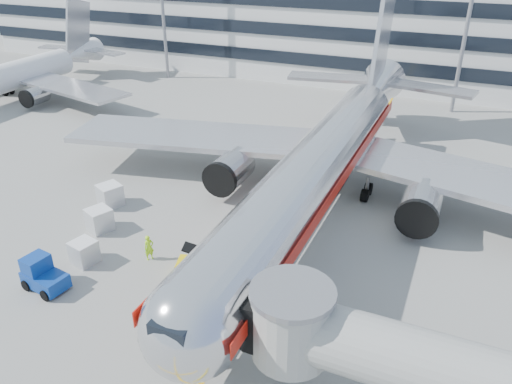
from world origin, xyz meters
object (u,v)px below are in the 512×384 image
at_px(baggage_tug, 43,275).
at_px(cargo_container_left, 99,220).
at_px(belt_loader, 208,266).
at_px(cargo_container_right, 110,195).
at_px(main_jet, 326,157).
at_px(ramp_worker, 149,248).
at_px(cargo_container_front, 84,252).

relative_size(baggage_tug, cargo_container_left, 1.44).
distance_m(belt_loader, cargo_container_left, 10.50).
distance_m(belt_loader, cargo_container_right, 13.21).
height_order(main_jet, belt_loader, main_jet).
bearing_deg(cargo_container_right, ramp_worker, -35.09).
xyz_separation_m(cargo_container_front, ramp_worker, (3.93, 2.14, 0.10)).
xyz_separation_m(baggage_tug, cargo_container_left, (-1.35, 7.18, -0.06)).
bearing_deg(belt_loader, ramp_worker, -177.80).
xyz_separation_m(belt_loader, cargo_container_left, (-10.38, 1.59, 0.30)).
xyz_separation_m(main_jet, cargo_container_right, (-16.31, -7.72, -3.30)).
xyz_separation_m(cargo_container_right, cargo_container_front, (3.65, -7.46, -0.10)).
height_order(cargo_container_front, ramp_worker, ramp_worker).
bearing_deg(cargo_container_front, belt_loader, 15.23).
bearing_deg(cargo_container_right, cargo_container_front, -63.96).
bearing_deg(cargo_container_left, ramp_worker, -16.99).
relative_size(main_jet, belt_loader, 11.22).
xyz_separation_m(cargo_container_right, ramp_worker, (7.57, -5.32, 0.00)).
relative_size(baggage_tug, cargo_container_front, 1.69).
relative_size(cargo_container_front, ramp_worker, 0.99).
xyz_separation_m(cargo_container_left, cargo_container_right, (-1.78, 3.55, 0.04)).
bearing_deg(cargo_container_left, belt_loader, -8.72).
xyz_separation_m(cargo_container_left, ramp_worker, (5.79, -1.77, 0.04)).
bearing_deg(main_jet, cargo_container_front, -129.83).
distance_m(cargo_container_left, cargo_container_front, 4.33).
height_order(belt_loader, cargo_container_right, belt_loader).
xyz_separation_m(belt_loader, ramp_worker, (-4.59, -0.18, 0.34)).
distance_m(main_jet, cargo_container_left, 18.69).
relative_size(main_jet, cargo_container_front, 27.29).
xyz_separation_m(baggage_tug, cargo_container_right, (-3.13, 10.73, -0.03)).
bearing_deg(ramp_worker, cargo_container_front, 151.66).
bearing_deg(cargo_container_right, cargo_container_left, -63.34).
bearing_deg(cargo_container_left, main_jet, 37.81).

